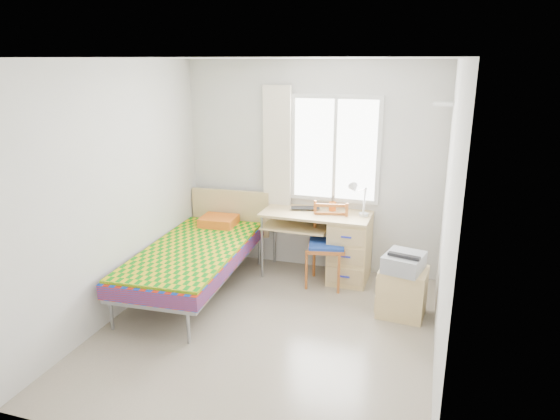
% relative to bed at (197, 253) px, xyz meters
% --- Properties ---
extents(floor, '(3.50, 3.50, 0.00)m').
position_rel_bed_xyz_m(floor, '(1.05, -0.64, -0.47)').
color(floor, '#BCAD93').
rests_on(floor, ground).
extents(ceiling, '(3.50, 3.50, 0.00)m').
position_rel_bed_xyz_m(ceiling, '(1.05, -0.64, 2.13)').
color(ceiling, white).
rests_on(ceiling, wall_back).
extents(wall_back, '(3.20, 0.00, 3.20)m').
position_rel_bed_xyz_m(wall_back, '(1.05, 1.11, 0.83)').
color(wall_back, silver).
rests_on(wall_back, ground).
extents(wall_left, '(0.00, 3.50, 3.50)m').
position_rel_bed_xyz_m(wall_left, '(-0.55, -0.64, 0.83)').
color(wall_left, silver).
rests_on(wall_left, ground).
extents(wall_right, '(0.00, 3.50, 3.50)m').
position_rel_bed_xyz_m(wall_right, '(2.65, -0.64, 0.83)').
color(wall_right, silver).
rests_on(wall_right, ground).
extents(window, '(1.10, 0.04, 1.30)m').
position_rel_bed_xyz_m(window, '(1.35, 1.09, 1.08)').
color(window, white).
rests_on(window, wall_back).
extents(curtain, '(0.35, 0.05, 1.70)m').
position_rel_bed_xyz_m(curtain, '(0.63, 1.04, 0.98)').
color(curtain, beige).
rests_on(curtain, wall_back).
extents(floating_shelf, '(0.20, 0.32, 0.03)m').
position_rel_bed_xyz_m(floating_shelf, '(2.54, 0.76, 1.68)').
color(floating_shelf, white).
rests_on(floating_shelf, wall_right).
extents(bed, '(1.14, 2.27, 0.96)m').
position_rel_bed_xyz_m(bed, '(0.00, 0.00, 0.00)').
color(bed, gray).
rests_on(bed, floor).
extents(desk, '(1.32, 0.62, 0.82)m').
position_rel_bed_xyz_m(desk, '(1.55, 0.81, -0.02)').
color(desk, tan).
rests_on(desk, floor).
extents(chair, '(0.50, 0.50, 0.99)m').
position_rel_bed_xyz_m(chair, '(1.39, 0.64, 0.09)').
color(chair, '#97491D').
rests_on(chair, floor).
extents(cabinet, '(0.52, 0.47, 0.52)m').
position_rel_bed_xyz_m(cabinet, '(2.30, 0.10, -0.21)').
color(cabinet, tan).
rests_on(cabinet, floor).
extents(printer, '(0.45, 0.49, 0.18)m').
position_rel_bed_xyz_m(printer, '(2.30, 0.08, 0.14)').
color(printer, '#9D9FA5').
rests_on(printer, cabinet).
extents(laptop, '(0.40, 0.31, 0.03)m').
position_rel_bed_xyz_m(laptop, '(1.06, 0.86, 0.37)').
color(laptop, black).
rests_on(laptop, desk).
extents(pen_cup, '(0.10, 0.10, 0.11)m').
position_rel_bed_xyz_m(pen_cup, '(1.37, 0.96, 0.41)').
color(pen_cup, orange).
rests_on(pen_cup, desk).
extents(task_lamp, '(0.24, 0.33, 0.44)m').
position_rel_bed_xyz_m(task_lamp, '(1.70, 0.74, 0.63)').
color(task_lamp, white).
rests_on(task_lamp, desk).
extents(book, '(0.21, 0.27, 0.02)m').
position_rel_bed_xyz_m(book, '(0.97, 0.77, 0.12)').
color(book, gray).
rests_on(book, desk).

